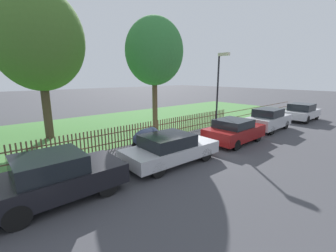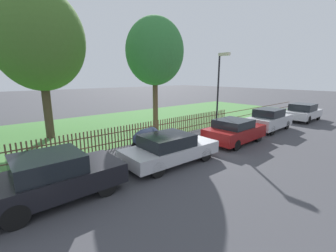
# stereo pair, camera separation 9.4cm
# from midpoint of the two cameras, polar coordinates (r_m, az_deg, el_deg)

# --- Properties ---
(ground_plane) EXTENTS (120.00, 120.00, 0.00)m
(ground_plane) POSITION_cam_midpoint_polar(r_m,az_deg,el_deg) (11.88, 2.46, -5.80)
(ground_plane) COLOR #424247
(kerb_stone) EXTENTS (39.46, 0.20, 0.12)m
(kerb_stone) POSITION_cam_midpoint_polar(r_m,az_deg,el_deg) (11.93, 2.13, -5.41)
(kerb_stone) COLOR gray
(kerb_stone) RESTS_ON ground
(grass_strip) EXTENTS (39.46, 10.58, 0.01)m
(grass_strip) POSITION_cam_midpoint_polar(r_m,az_deg,el_deg) (17.95, -14.43, 0.16)
(grass_strip) COLOR #477F3D
(grass_strip) RESTS_ON ground
(park_fence) EXTENTS (39.46, 0.05, 1.15)m
(park_fence) POSITION_cam_midpoint_polar(r_m,az_deg,el_deg) (13.41, -4.29, -1.12)
(park_fence) COLOR brown
(park_fence) RESTS_ON ground
(parked_car_black_saloon) EXTENTS (3.93, 1.90, 1.47)m
(parked_car_black_saloon) POSITION_cam_midpoint_polar(r_m,az_deg,el_deg) (7.81, -26.94, -11.43)
(parked_car_black_saloon) COLOR black
(parked_car_black_saloon) RESTS_ON ground
(parked_car_navy_estate) EXTENTS (4.33, 1.94, 1.31)m
(parked_car_navy_estate) POSITION_cam_midpoint_polar(r_m,az_deg,el_deg) (9.80, 0.26, -5.68)
(parked_car_navy_estate) COLOR #BCBCC1
(parked_car_navy_estate) RESTS_ON ground
(parked_car_red_compact) EXTENTS (3.84, 1.96, 1.37)m
(parked_car_red_compact) POSITION_cam_midpoint_polar(r_m,az_deg,el_deg) (13.32, 16.26, -1.16)
(parked_car_red_compact) COLOR maroon
(parked_car_red_compact) RESTS_ON ground
(parked_car_white_van) EXTENTS (4.07, 1.80, 1.53)m
(parked_car_white_van) POSITION_cam_midpoint_polar(r_m,az_deg,el_deg) (17.26, 24.01, 1.55)
(parked_car_white_van) COLOR #BCBCC1
(parked_car_white_van) RESTS_ON ground
(parked_car_grey_coupe) EXTENTS (4.13, 1.92, 1.46)m
(parked_car_grey_coupe) POSITION_cam_midpoint_polar(r_m,az_deg,el_deg) (22.36, 30.71, 3.11)
(parked_car_grey_coupe) COLOR #BCBCC1
(parked_car_grey_coupe) RESTS_ON ground
(covered_motorcycle) EXTENTS (1.93, 0.76, 1.14)m
(covered_motorcycle) POSITION_cam_midpoint_polar(r_m,az_deg,el_deg) (11.63, -5.51, -2.71)
(covered_motorcycle) COLOR black
(covered_motorcycle) RESTS_ON ground
(tree_mid_park) EXTENTS (4.98, 4.98, 8.61)m
(tree_mid_park) POSITION_cam_midpoint_polar(r_m,az_deg,el_deg) (15.41, -30.15, 18.33)
(tree_mid_park) COLOR #473828
(tree_mid_park) RESTS_ON ground
(tree_far_left) EXTENTS (3.91, 3.91, 7.61)m
(tree_far_left) POSITION_cam_midpoint_polar(r_m,az_deg,el_deg) (15.93, -3.69, 18.29)
(tree_far_left) COLOR brown
(tree_far_left) RESTS_ON ground
(street_lamp) EXTENTS (0.20, 0.79, 5.13)m
(street_lamp) POSITION_cam_midpoint_polar(r_m,az_deg,el_deg) (14.89, 12.71, 10.50)
(street_lamp) COLOR black
(street_lamp) RESTS_ON ground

